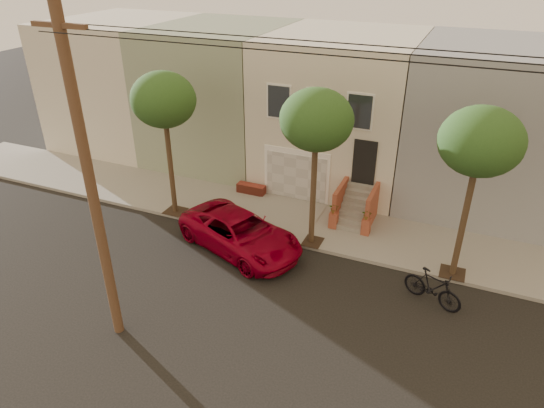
% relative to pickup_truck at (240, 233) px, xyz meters
% --- Properties ---
extents(ground, '(90.00, 90.00, 0.00)m').
position_rel_pickup_truck_xyz_m(ground, '(1.50, -2.50, -0.75)').
color(ground, black).
rests_on(ground, ground).
extents(sidewalk, '(40.00, 3.70, 0.15)m').
position_rel_pickup_truck_xyz_m(sidewalk, '(1.50, 2.85, -0.67)').
color(sidewalk, gray).
rests_on(sidewalk, ground).
extents(house_row, '(33.10, 11.70, 7.00)m').
position_rel_pickup_truck_xyz_m(house_row, '(1.50, 8.69, 2.90)').
color(house_row, beige).
rests_on(house_row, sidewalk).
extents(tree_left, '(2.70, 2.57, 6.30)m').
position_rel_pickup_truck_xyz_m(tree_left, '(-4.00, 1.40, 4.51)').
color(tree_left, '#2D2116').
rests_on(tree_left, sidewalk).
extents(tree_mid, '(2.70, 2.57, 6.30)m').
position_rel_pickup_truck_xyz_m(tree_mid, '(2.50, 1.40, 4.51)').
color(tree_mid, '#2D2116').
rests_on(tree_mid, sidewalk).
extents(tree_right, '(2.70, 2.57, 6.30)m').
position_rel_pickup_truck_xyz_m(tree_right, '(8.00, 1.40, 4.51)').
color(tree_right, '#2D2116').
rests_on(tree_right, sidewalk).
extents(pickup_truck, '(5.92, 4.23, 1.50)m').
position_rel_pickup_truck_xyz_m(pickup_truck, '(0.00, 0.00, 0.00)').
color(pickup_truck, maroon).
rests_on(pickup_truck, ground).
extents(motorcycle, '(2.17, 1.34, 1.26)m').
position_rel_pickup_truck_xyz_m(motorcycle, '(7.44, -0.45, -0.12)').
color(motorcycle, black).
rests_on(motorcycle, ground).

